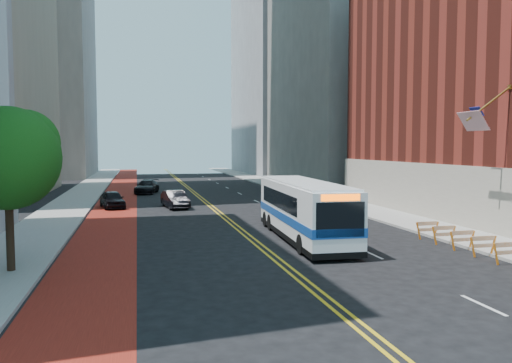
{
  "coord_description": "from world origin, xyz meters",
  "views": [
    {
      "loc": [
        -6.2,
        -15.89,
        5.22
      ],
      "look_at": [
        -0.5,
        8.0,
        3.49
      ],
      "focal_mm": 35.0,
      "sensor_mm": 36.0,
      "label": 1
    }
  ],
  "objects_px": {
    "car_b": "(175,199)",
    "car_c": "(147,187)",
    "car_a": "(112,199)",
    "transit_bus": "(303,209)",
    "street_tree": "(9,154)"
  },
  "relations": [
    {
      "from": "car_a",
      "to": "car_b",
      "type": "distance_m",
      "value": 5.34
    },
    {
      "from": "car_a",
      "to": "car_b",
      "type": "xyz_separation_m",
      "value": [
        5.18,
        -1.31,
        0.02
      ]
    },
    {
      "from": "street_tree",
      "to": "transit_bus",
      "type": "height_order",
      "value": "street_tree"
    },
    {
      "from": "transit_bus",
      "to": "car_c",
      "type": "height_order",
      "value": "transit_bus"
    },
    {
      "from": "car_a",
      "to": "car_b",
      "type": "height_order",
      "value": "car_b"
    },
    {
      "from": "street_tree",
      "to": "car_c",
      "type": "bearing_deg",
      "value": 80.08
    },
    {
      "from": "car_a",
      "to": "car_c",
      "type": "height_order",
      "value": "car_c"
    },
    {
      "from": "street_tree",
      "to": "car_b",
      "type": "xyz_separation_m",
      "value": [
        8.11,
        20.53,
        -4.16
      ]
    },
    {
      "from": "car_c",
      "to": "car_b",
      "type": "bearing_deg",
      "value": -69.51
    },
    {
      "from": "car_a",
      "to": "car_c",
      "type": "xyz_separation_m",
      "value": [
        3.13,
        12.77,
        0.01
      ]
    },
    {
      "from": "car_b",
      "to": "transit_bus",
      "type": "bearing_deg",
      "value": -78.7
    },
    {
      "from": "street_tree",
      "to": "transit_bus",
      "type": "bearing_deg",
      "value": 17.88
    },
    {
      "from": "car_b",
      "to": "car_c",
      "type": "xyz_separation_m",
      "value": [
        -2.05,
        14.08,
        -0.01
      ]
    },
    {
      "from": "car_b",
      "to": "car_a",
      "type": "bearing_deg",
      "value": 156.6
    },
    {
      "from": "transit_bus",
      "to": "car_c",
      "type": "relative_size",
      "value": 2.35
    }
  ]
}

